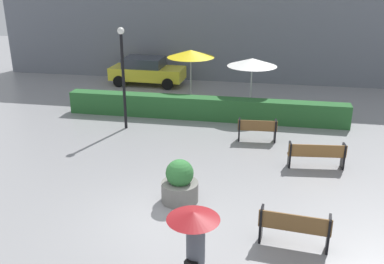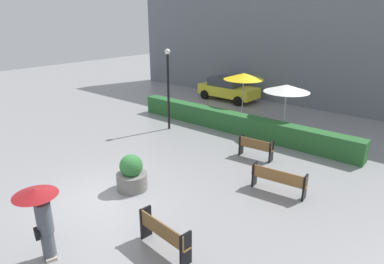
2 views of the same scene
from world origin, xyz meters
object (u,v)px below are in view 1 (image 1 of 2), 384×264
bench_far_right (317,154)px  patio_umbrella_yellow (191,54)px  parked_car (147,71)px  planter_pot (180,184)px  bench_near_right (294,227)px  pedestrian_with_umbrella (195,240)px  patio_umbrella_white (252,62)px  lamp_post (123,69)px  bench_back_row (257,129)px

bench_far_right → patio_umbrella_yellow: size_ratio=0.72×
patio_umbrella_yellow → parked_car: size_ratio=0.63×
planter_pot → parked_car: bearing=110.2°
patio_umbrella_yellow → bench_far_right: bearing=-49.8°
bench_far_right → bench_near_right: size_ratio=1.11×
bench_far_right → pedestrian_with_umbrella: (-2.92, -6.74, 0.80)m
patio_umbrella_white → lamp_post: bearing=-147.6°
lamp_post → parked_car: bearing=99.4°
bench_back_row → patio_umbrella_white: patio_umbrella_white is taller
bench_back_row → bench_near_right: bearing=-80.0°
lamp_post → patio_umbrella_yellow: lamp_post is taller
patio_umbrella_white → pedestrian_with_umbrella: bearing=-91.6°
bench_far_right → bench_near_right: bearing=-100.6°
lamp_post → parked_car: lamp_post is taller
patio_umbrella_white → parked_car: size_ratio=0.60×
bench_near_right → parked_car: 16.51m
bench_back_row → lamp_post: bearing=175.0°
bench_near_right → patio_umbrella_white: bearing=99.2°
planter_pot → patio_umbrella_white: (1.47, 8.75, 1.80)m
patio_umbrella_yellow → patio_umbrella_white: 3.11m
bench_far_right → parked_car: bearing=131.7°
bench_far_right → lamp_post: bearing=161.4°
bench_back_row → lamp_post: size_ratio=0.36×
pedestrian_with_umbrella → bench_far_right: bearing=66.6°
lamp_post → parked_car: (-1.20, 7.28, -1.72)m
pedestrian_with_umbrella → patio_umbrella_white: bearing=88.4°
bench_far_right → parked_car: parked_car is taller
pedestrian_with_umbrella → lamp_post: (-4.64, 9.29, 1.22)m
pedestrian_with_umbrella → planter_pot: pedestrian_with_umbrella is taller
pedestrian_with_umbrella → patio_umbrella_yellow: patio_umbrella_yellow is taller
pedestrian_with_umbrella → planter_pot: size_ratio=1.54×
pedestrian_with_umbrella → patio_umbrella_white: (0.36, 12.46, 1.03)m
planter_pot → patio_umbrella_white: bearing=80.5°
patio_umbrella_white → bench_near_right: bearing=-80.8°
bench_far_right → patio_umbrella_white: bearing=114.1°
bench_near_right → parked_car: size_ratio=0.41×
bench_back_row → pedestrian_with_umbrella: 8.88m
bench_back_row → pedestrian_with_umbrella: bearing=-95.5°
planter_pot → patio_umbrella_yellow: bearing=99.0°
patio_umbrella_yellow → pedestrian_with_umbrella: bearing=-78.8°
lamp_post → patio_umbrella_yellow: size_ratio=1.57×
bench_back_row → patio_umbrella_yellow: bearing=127.7°
bench_far_right → lamp_post: size_ratio=0.46×
planter_pot → patio_umbrella_yellow: (-1.52, 9.60, 1.93)m
parked_car → patio_umbrella_white: bearing=-33.5°
bench_back_row → patio_umbrella_yellow: size_ratio=0.57×
patio_umbrella_white → bench_far_right: bearing=-65.9°
pedestrian_with_umbrella → lamp_post: 10.45m
lamp_post → bench_back_row: bearing=-5.0°
planter_pot → patio_umbrella_yellow: 9.91m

